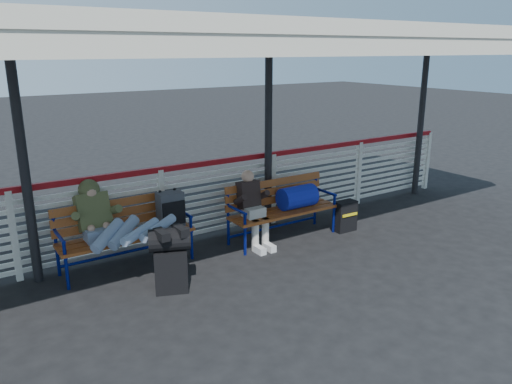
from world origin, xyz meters
TOP-DOWN VIEW (x-y plane):
  - ground at (0.00, 0.00)m, footprint 60.00×60.00m
  - fence at (0.00, 1.90)m, footprint 12.08×0.08m
  - canopy at (-0.00, 0.87)m, footprint 12.60×3.60m
  - luggage_stack at (-0.49, 0.53)m, footprint 0.56×0.44m
  - bench_left at (-0.46, 1.56)m, footprint 1.80×0.56m
  - bench_right at (1.84, 1.23)m, footprint 1.80×0.56m
  - traveler_man at (-0.84, 1.22)m, footprint 0.93×1.64m
  - companion_person at (1.16, 1.22)m, footprint 0.32×0.66m
  - suitcase_side at (2.76, 0.93)m, footprint 0.37×0.23m

SIDE VIEW (x-z plane):
  - ground at x=0.00m, z-range 0.00..0.00m
  - suitcase_side at x=2.76m, z-range 0.00..0.50m
  - luggage_stack at x=-0.49m, z-range 0.04..0.85m
  - companion_person at x=1.16m, z-range 0.02..1.17m
  - bench_right at x=1.84m, z-range 0.14..1.06m
  - bench_left at x=-0.46m, z-range 0.13..1.09m
  - fence at x=0.00m, z-range 0.04..1.28m
  - traveler_man at x=-0.84m, z-range 0.32..1.09m
  - canopy at x=0.00m, z-range 1.46..4.62m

